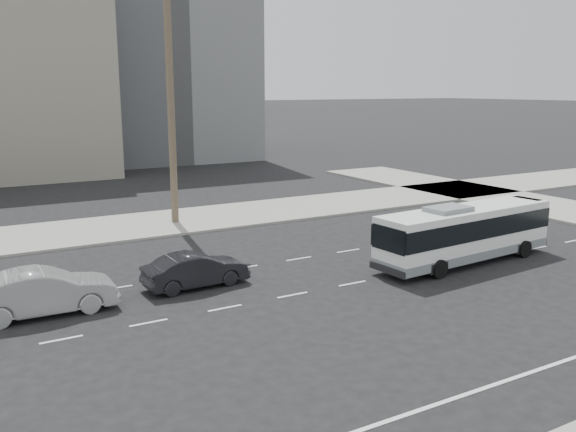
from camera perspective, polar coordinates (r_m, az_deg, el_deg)
ground at (r=26.67m, az=6.02°, el=-6.30°), size 700.00×700.00×0.00m
sidewalk_north at (r=39.80m, az=-7.17°, el=-0.13°), size 120.00×7.00×0.15m
midrise_gray_center at (r=76.14m, az=-12.80°, el=15.15°), size 20.00×20.00×26.00m
highrise_right at (r=258.90m, az=-17.23°, el=17.30°), size 26.00×26.00×70.00m
highrise_far at (r=293.83m, az=-13.62°, el=15.81°), size 22.00×22.00×60.00m
city_bus at (r=30.52m, az=16.20°, el=-1.43°), size 10.20×2.99×2.89m
car_a at (r=26.23m, az=-8.60°, el=-5.01°), size 1.74×4.51×1.46m
car_b at (r=24.59m, az=-21.80°, el=-6.60°), size 1.97×5.27×1.72m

